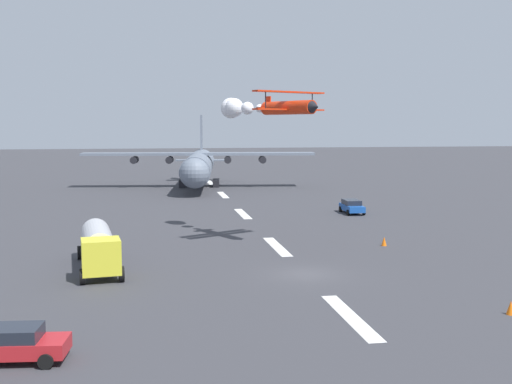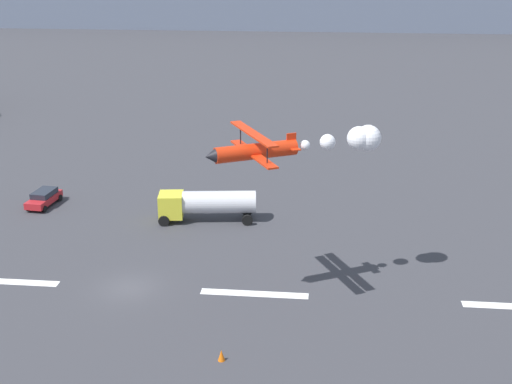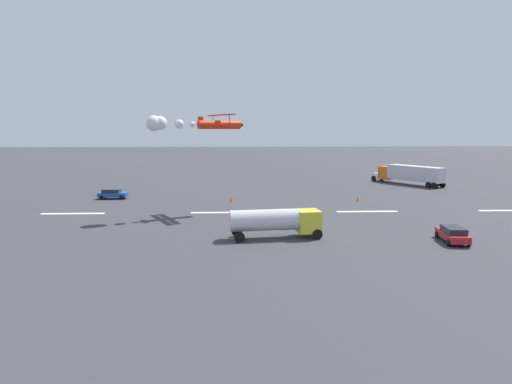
{
  "view_description": "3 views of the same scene",
  "coord_description": "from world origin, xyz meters",
  "px_view_note": "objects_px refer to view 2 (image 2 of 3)",
  "views": [
    {
      "loc": [
        -39.95,
        10.16,
        9.97
      ],
      "look_at": [
        19.75,
        0.0,
        3.39
      ],
      "focal_mm": 44.06,
      "sensor_mm": 36.0,
      "label": 1
    },
    {
      "loc": [
        14.13,
        -44.31,
        24.19
      ],
      "look_at": [
        9.73,
        -0.9,
        8.35
      ],
      "focal_mm": 47.57,
      "sensor_mm": 36.0,
      "label": 2
    },
    {
      "loc": [
        7.22,
        56.22,
        10.68
      ],
      "look_at": [
        5.02,
        -1.35,
        2.47
      ],
      "focal_mm": 30.9,
      "sensor_mm": 36.0,
      "label": 3
    }
  ],
  "objects_px": {
    "stunt_biplane_red": "(317,143)",
    "fuel_tanker_truck": "(206,203)",
    "airport_staff_sedan": "(44,198)",
    "traffic_cone_far": "(221,355)"
  },
  "relations": [
    {
      "from": "traffic_cone_far",
      "to": "fuel_tanker_truck",
      "type": "bearing_deg",
      "value": 102.09
    },
    {
      "from": "fuel_tanker_truck",
      "to": "airport_staff_sedan",
      "type": "distance_m",
      "value": 16.84
    },
    {
      "from": "airport_staff_sedan",
      "to": "stunt_biplane_red",
      "type": "bearing_deg",
      "value": -29.05
    },
    {
      "from": "stunt_biplane_red",
      "to": "airport_staff_sedan",
      "type": "distance_m",
      "value": 32.54
    },
    {
      "from": "fuel_tanker_truck",
      "to": "traffic_cone_far",
      "type": "bearing_deg",
      "value": -77.91
    },
    {
      "from": "stunt_biplane_red",
      "to": "traffic_cone_far",
      "type": "height_order",
      "value": "stunt_biplane_red"
    },
    {
      "from": "stunt_biplane_red",
      "to": "traffic_cone_far",
      "type": "bearing_deg",
      "value": -118.95
    },
    {
      "from": "stunt_biplane_red",
      "to": "fuel_tanker_truck",
      "type": "xyz_separation_m",
      "value": [
        -10.25,
        12.62,
        -9.64
      ]
    },
    {
      "from": "airport_staff_sedan",
      "to": "traffic_cone_far",
      "type": "relative_size",
      "value": 6.24
    },
    {
      "from": "airport_staff_sedan",
      "to": "traffic_cone_far",
      "type": "xyz_separation_m",
      "value": [
        21.47,
        -24.77,
        -0.44
      ]
    }
  ]
}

